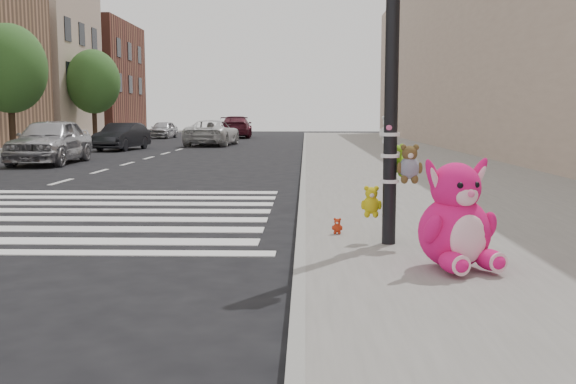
# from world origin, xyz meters

# --- Properties ---
(ground) EXTENTS (120.00, 120.00, 0.00)m
(ground) POSITION_xyz_m (0.00, 0.00, 0.00)
(ground) COLOR black
(ground) RESTS_ON ground
(sidewalk_near) EXTENTS (7.00, 80.00, 0.14)m
(sidewalk_near) POSITION_xyz_m (5.00, 10.00, 0.07)
(sidewalk_near) COLOR slate
(sidewalk_near) RESTS_ON ground
(curb_edge) EXTENTS (0.12, 80.00, 0.15)m
(curb_edge) POSITION_xyz_m (1.55, 10.00, 0.07)
(curb_edge) COLOR gray
(curb_edge) RESTS_ON ground
(bld_far_d) EXTENTS (6.00, 8.00, 10.00)m
(bld_far_d) POSITION_xyz_m (-15.50, 35.00, 5.00)
(bld_far_d) COLOR #BCA390
(bld_far_d) RESTS_ON ground
(bld_far_e) EXTENTS (6.00, 10.00, 9.00)m
(bld_far_e) POSITION_xyz_m (-15.50, 46.00, 4.50)
(bld_far_e) COLOR brown
(bld_far_e) RESTS_ON ground
(bld_near) EXTENTS (5.00, 60.00, 10.00)m
(bld_near) POSITION_xyz_m (10.50, 20.00, 5.00)
(bld_near) COLOR #BCA390
(bld_near) RESTS_ON ground
(signal_pole) EXTENTS (0.71, 0.49, 4.00)m
(signal_pole) POSITION_xyz_m (2.62, 1.81, 1.74)
(signal_pole) COLOR black
(signal_pole) RESTS_ON sidewalk_near
(tree_far_b) EXTENTS (3.20, 3.20, 5.44)m
(tree_far_b) POSITION_xyz_m (-11.20, 22.00, 3.65)
(tree_far_b) COLOR #382619
(tree_far_b) RESTS_ON sidewalk_far
(tree_far_c) EXTENTS (3.20, 3.20, 5.44)m
(tree_far_c) POSITION_xyz_m (-11.20, 33.00, 3.65)
(tree_far_c) COLOR #382619
(tree_far_c) RESTS_ON sidewalk_far
(pink_bunny) EXTENTS (0.92, 1.00, 1.13)m
(pink_bunny) POSITION_xyz_m (3.11, 0.57, 0.60)
(pink_bunny) COLOR #EB1370
(pink_bunny) RESTS_ON sidewalk_near
(red_teddy) EXTENTS (0.16, 0.12, 0.21)m
(red_teddy) POSITION_xyz_m (2.02, 2.40, 0.24)
(red_teddy) COLOR #B32B11
(red_teddy) RESTS_ON sidewalk_near
(car_silver_far) EXTENTS (2.05, 4.68, 1.57)m
(car_silver_far) POSITION_xyz_m (-7.14, 16.00, 0.78)
(car_silver_far) COLOR #A7A7AC
(car_silver_far) RESTS_ON ground
(car_dark_far) EXTENTS (1.88, 4.07, 1.29)m
(car_dark_far) POSITION_xyz_m (-7.12, 24.57, 0.65)
(car_dark_far) COLOR black
(car_dark_far) RESTS_ON ground
(car_white_near) EXTENTS (2.65, 5.14, 1.39)m
(car_white_near) POSITION_xyz_m (-3.50, 29.32, 0.69)
(car_white_near) COLOR silver
(car_white_near) RESTS_ON ground
(car_maroon_near) EXTENTS (2.51, 5.55, 1.58)m
(car_maroon_near) POSITION_xyz_m (-3.48, 41.16, 0.79)
(car_maroon_near) COLOR #541826
(car_maroon_near) RESTS_ON ground
(car_silver_deep) EXTENTS (1.69, 3.75, 1.25)m
(car_silver_deep) POSITION_xyz_m (-8.63, 40.14, 0.62)
(car_silver_deep) COLOR #BABABF
(car_silver_deep) RESTS_ON ground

